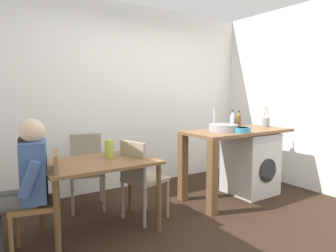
% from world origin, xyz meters
% --- Properties ---
extents(ground_plane, '(5.46, 5.46, 0.00)m').
position_xyz_m(ground_plane, '(0.00, 0.00, 0.00)').
color(ground_plane, black).
extents(wall_back, '(4.60, 0.10, 2.70)m').
position_xyz_m(wall_back, '(0.00, 1.75, 1.35)').
color(wall_back, white).
rests_on(wall_back, ground_plane).
extents(wall_counter_side, '(0.10, 3.80, 2.70)m').
position_xyz_m(wall_counter_side, '(2.15, 0.00, 1.35)').
color(wall_counter_side, white).
rests_on(wall_counter_side, ground_plane).
extents(dining_table, '(1.10, 0.76, 0.74)m').
position_xyz_m(dining_table, '(-0.93, 0.48, 0.64)').
color(dining_table, brown).
rests_on(dining_table, ground_plane).
extents(chair_person_seat, '(0.48, 0.48, 0.90)m').
position_xyz_m(chair_person_seat, '(-1.48, 0.36, 0.51)').
color(chair_person_seat, olive).
rests_on(chair_person_seat, ground_plane).
extents(chair_opposite, '(0.49, 0.49, 0.90)m').
position_xyz_m(chair_opposite, '(-0.46, 0.51, 0.51)').
color(chair_opposite, gray).
rests_on(chair_opposite, ground_plane).
extents(chair_spare_by_wall, '(0.49, 0.49, 0.90)m').
position_xyz_m(chair_spare_by_wall, '(-0.81, 1.25, 0.51)').
color(chair_spare_by_wall, gray).
rests_on(chair_spare_by_wall, ground_plane).
extents(seated_person, '(0.54, 0.54, 1.20)m').
position_xyz_m(seated_person, '(-1.64, 0.40, 0.67)').
color(seated_person, '#595651').
rests_on(seated_person, ground_plane).
extents(kitchen_counter, '(1.50, 0.68, 0.92)m').
position_xyz_m(kitchen_counter, '(0.80, 0.47, 0.76)').
color(kitchen_counter, brown).
rests_on(kitchen_counter, ground_plane).
extents(washing_machine, '(0.60, 0.61, 0.86)m').
position_xyz_m(washing_machine, '(1.28, 0.47, 0.43)').
color(washing_machine, silver).
rests_on(washing_machine, ground_plane).
extents(sink_basin, '(0.38, 0.38, 0.09)m').
position_xyz_m(sink_basin, '(0.75, 0.47, 0.97)').
color(sink_basin, '#9EA0A5').
rests_on(sink_basin, kitchen_counter).
extents(tap, '(0.02, 0.02, 0.28)m').
position_xyz_m(tap, '(0.75, 0.65, 1.06)').
color(tap, '#B2B2B7').
rests_on(tap, kitchen_counter).
extents(bottle_tall_green, '(0.06, 0.06, 0.27)m').
position_xyz_m(bottle_tall_green, '(0.97, 0.53, 1.04)').
color(bottle_tall_green, silver).
rests_on(bottle_tall_green, kitchen_counter).
extents(bottle_squat_brown, '(0.08, 0.08, 0.19)m').
position_xyz_m(bottle_squat_brown, '(1.08, 0.62, 1.01)').
color(bottle_squat_brown, navy).
rests_on(bottle_squat_brown, kitchen_counter).
extents(bottle_clear_small, '(0.07, 0.07, 0.24)m').
position_xyz_m(bottle_clear_small, '(1.19, 0.63, 1.03)').
color(bottle_clear_small, brown).
rests_on(bottle_clear_small, kitchen_counter).
extents(mixing_bowl, '(0.23, 0.23, 0.06)m').
position_xyz_m(mixing_bowl, '(0.87, 0.27, 0.96)').
color(mixing_bowl, teal).
rests_on(mixing_bowl, kitchen_counter).
extents(utensil_crock, '(0.11, 0.11, 0.30)m').
position_xyz_m(utensil_crock, '(1.64, 0.52, 0.99)').
color(utensil_crock, gray).
rests_on(utensil_crock, kitchen_counter).
extents(vase, '(0.09, 0.09, 0.19)m').
position_xyz_m(vase, '(-0.78, 0.58, 0.83)').
color(vase, '#A8C63D').
rests_on(vase, dining_table).
extents(scissors, '(0.15, 0.06, 0.01)m').
position_xyz_m(scissors, '(0.96, 0.37, 0.92)').
color(scissors, '#B2B2B7').
rests_on(scissors, kitchen_counter).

